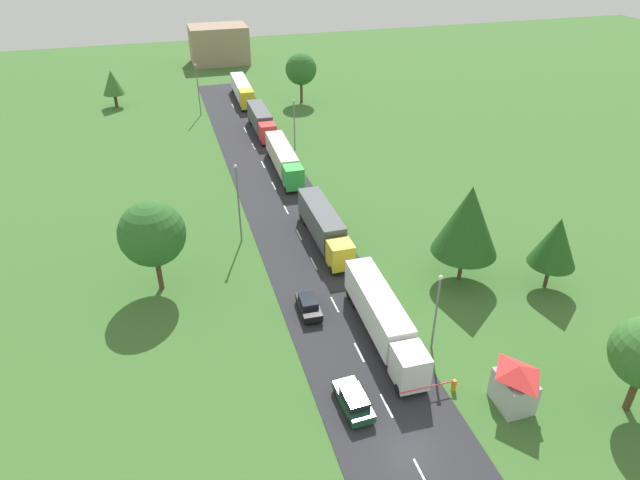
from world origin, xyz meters
name	(u,v)px	position (x,y,z in m)	size (l,w,h in m)	color
ground_plane	(411,455)	(0.00, 0.00, 0.00)	(280.00, 280.00, 0.00)	#3D6B2D
road	(314,264)	(0.00, 24.50, 0.03)	(10.00, 140.00, 0.06)	#2B2B30
lane_marking_centre	(324,283)	(0.00, 20.94, 0.07)	(0.16, 120.34, 0.01)	white
truck_lead	(383,317)	(2.53, 11.84, 2.23)	(2.81, 14.25, 3.79)	white
truck_second	(324,225)	(2.27, 28.45, 2.21)	(2.57, 13.26, 3.79)	yellow
truck_third	(284,158)	(2.37, 48.13, 2.06)	(2.87, 14.82, 3.41)	green
truck_fourth	(261,120)	(2.40, 64.28, 2.16)	(2.59, 12.79, 3.68)	red
truck_fifth	(242,90)	(2.35, 82.32, 2.13)	(2.84, 14.66, 3.57)	yellow
car_lead	(354,400)	(-2.47, 5.01, 0.87)	(2.03, 4.38, 1.56)	#19472D
car_second	(309,305)	(-2.64, 16.95, 0.84)	(1.90, 4.05, 1.49)	black
guard_booth	(515,385)	(9.09, 2.05, 1.99)	(2.69, 3.42, 3.92)	#B2B2B7
barrier_gate	(445,386)	(4.80, 4.55, 0.69)	(4.64, 0.28, 1.05)	orange
person_lead	(510,389)	(9.30, 2.74, 0.88)	(0.38, 0.22, 1.68)	black
lamppost_lead	(437,308)	(6.13, 9.45, 4.22)	(0.36, 0.36, 7.49)	slate
lamppost_second	(238,200)	(-6.47, 31.37, 5.11)	(0.36, 0.36, 9.25)	slate
lamppost_third	(294,121)	(5.94, 56.07, 4.34)	(0.36, 0.36, 7.74)	slate
lamppost_fourth	(198,87)	(-6.22, 76.09, 4.99)	(0.36, 0.36, 9.01)	slate
tree_oak	(152,234)	(-15.50, 24.74, 6.21)	(6.24, 6.24, 9.35)	#513823
tree_birch	(112,83)	(-20.69, 85.35, 4.44)	(3.89, 3.89, 6.62)	#513823
tree_maple	(468,220)	(13.31, 17.87, 6.79)	(6.37, 6.37, 10.30)	#513823
tree_pine	(556,242)	(20.74, 14.24, 5.25)	(4.47, 4.47, 7.73)	#513823
tree_elm	(301,69)	(12.89, 78.39, 6.12)	(5.72, 5.72, 9.00)	#513823
distant_building	(219,45)	(2.20, 112.55, 4.18)	(12.96, 9.28, 8.35)	#9E846B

